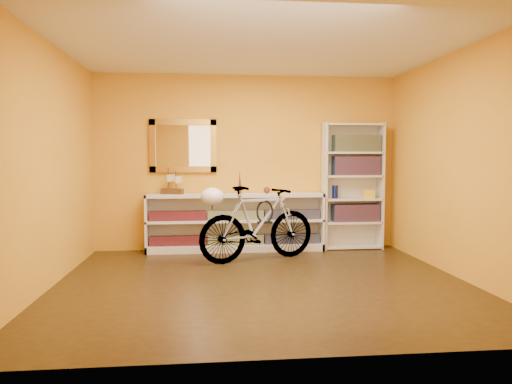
{
  "coord_description": "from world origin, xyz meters",
  "views": [
    {
      "loc": [
        -0.59,
        -5.07,
        1.36
      ],
      "look_at": [
        0.0,
        0.7,
        0.95
      ],
      "focal_mm": 33.08,
      "sensor_mm": 36.0,
      "label": 1
    }
  ],
  "objects": [
    {
      "name": "travel_mug",
      "position": [
        1.31,
        1.82,
        0.86
      ],
      "size": [
        0.09,
        0.09,
        0.2
      ],
      "primitive_type": "cylinder",
      "color": "navy",
      "rests_on": "bookcase"
    },
    {
      "name": "yellow_bag",
      "position": [
        1.83,
        1.8,
        0.83
      ],
      "size": [
        0.19,
        0.16,
        0.13
      ],
      "primitive_type": "cube",
      "rotation": [
        0.0,
        0.0,
        -0.32
      ],
      "color": "yellow",
      "rests_on": "bookcase"
    },
    {
      "name": "ceiling",
      "position": [
        0.0,
        0.0,
        2.6
      ],
      "size": [
        4.5,
        4.0,
        0.01
      ],
      "primitive_type": "cube",
      "color": "silver",
      "rests_on": "ground"
    },
    {
      "name": "cd_row_upper",
      "position": [
        -0.19,
        1.79,
        0.54
      ],
      "size": [
        2.5,
        0.13,
        0.14
      ],
      "primitive_type": "cube",
      "color": "navy",
      "rests_on": "console_unit"
    },
    {
      "name": "decorative_orb",
      "position": [
        0.28,
        1.81,
        0.9
      ],
      "size": [
        0.1,
        0.1,
        0.1
      ],
      "primitive_type": "sphere",
      "color": "brown",
      "rests_on": "console_unit"
    },
    {
      "name": "bicycle",
      "position": [
        0.07,
        1.11,
        0.5
      ],
      "size": [
        1.02,
        1.75,
        1.0
      ],
      "primitive_type": "imported",
      "rotation": [
        0.0,
        0.0,
        1.93
      ],
      "color": "silver",
      "rests_on": "floor"
    },
    {
      "name": "bookcase",
      "position": [
        1.58,
        1.84,
        0.95
      ],
      "size": [
        0.9,
        0.3,
        1.9
      ],
      "primitive_type": null,
      "color": "silver",
      "rests_on": "floor"
    },
    {
      "name": "console_unit",
      "position": [
        -0.19,
        1.81,
        0.42
      ],
      "size": [
        2.6,
        0.35,
        0.85
      ],
      "primitive_type": null,
      "color": "silver",
      "rests_on": "floor"
    },
    {
      "name": "book_row_c",
      "position": [
        1.63,
        1.84,
        1.59
      ],
      "size": [
        0.7,
        0.22,
        0.25
      ],
      "primitive_type": "cube",
      "color": "#195258",
      "rests_on": "bookcase"
    },
    {
      "name": "cd_row_lower",
      "position": [
        -0.19,
        1.79,
        0.17
      ],
      "size": [
        2.5,
        0.13,
        0.14
      ],
      "primitive_type": "cube",
      "color": "black",
      "rests_on": "console_unit"
    },
    {
      "name": "model_ship",
      "position": [
        -1.11,
        1.81,
        1.04
      ],
      "size": [
        0.34,
        0.23,
        0.38
      ],
      "primitive_type": null,
      "rotation": [
        0.0,
        0.0,
        -0.38
      ],
      "color": "#422512",
      "rests_on": "console_unit"
    },
    {
      "name": "toy_car",
      "position": [
        -0.61,
        1.81,
        0.85
      ],
      "size": [
        0.0,
        0.0,
        0.0
      ],
      "primitive_type": "imported",
      "rotation": [
        0.0,
        0.0,
        1.5
      ],
      "color": "black",
      "rests_on": "console_unit"
    },
    {
      "name": "book_row_b",
      "position": [
        1.63,
        1.84,
        1.25
      ],
      "size": [
        0.7,
        0.22,
        0.28
      ],
      "primitive_type": "cube",
      "color": "maroon",
      "rests_on": "bookcase"
    },
    {
      "name": "u_lock",
      "position": [
        0.16,
        1.15,
        0.65
      ],
      "size": [
        0.23,
        0.02,
        0.23
      ],
      "primitive_type": "torus",
      "rotation": [
        1.57,
        0.0,
        0.0
      ],
      "color": "black",
      "rests_on": "bicycle"
    },
    {
      "name": "bronze_ornament",
      "position": [
        -0.13,
        1.81,
        1.02
      ],
      "size": [
        0.06,
        0.06,
        0.34
      ],
      "primitive_type": "cone",
      "color": "brown",
      "rests_on": "console_unit"
    },
    {
      "name": "red_tin",
      "position": [
        1.38,
        1.87,
        1.56
      ],
      "size": [
        0.18,
        0.18,
        0.19
      ],
      "primitive_type": "cube",
      "rotation": [
        0.0,
        0.0,
        0.32
      ],
      "color": "maroon",
      "rests_on": "bookcase"
    },
    {
      "name": "helmet",
      "position": [
        -0.54,
        0.88,
        0.88
      ],
      "size": [
        0.29,
        0.28,
        0.22
      ],
      "primitive_type": "ellipsoid",
      "color": "white",
      "rests_on": "bicycle"
    },
    {
      "name": "right_wall",
      "position": [
        2.25,
        0.0,
        1.3
      ],
      "size": [
        0.01,
        4.0,
        2.6
      ],
      "primitive_type": "cube",
      "color": "orange",
      "rests_on": "ground"
    },
    {
      "name": "gilt_mirror",
      "position": [
        -0.95,
        1.97,
        1.55
      ],
      "size": [
        0.98,
        0.06,
        0.78
      ],
      "primitive_type": "cube",
      "color": "#94671A",
      "rests_on": "back_wall"
    },
    {
      "name": "left_wall",
      "position": [
        -2.25,
        0.0,
        1.3
      ],
      "size": [
        0.01,
        4.0,
        2.6
      ],
      "primitive_type": "cube",
      "color": "orange",
      "rests_on": "ground"
    },
    {
      "name": "floor",
      "position": [
        0.0,
        0.0,
        -0.01
      ],
      "size": [
        4.5,
        4.0,
        0.01
      ],
      "primitive_type": "cube",
      "color": "black",
      "rests_on": "ground"
    },
    {
      "name": "wall_socket",
      "position": [
        0.9,
        1.99,
        0.25
      ],
      "size": [
        0.09,
        0.02,
        0.09
      ],
      "primitive_type": "cube",
      "color": "silver",
      "rests_on": "back_wall"
    },
    {
      "name": "back_wall",
      "position": [
        0.0,
        2.0,
        1.3
      ],
      "size": [
        4.5,
        0.01,
        2.6
      ],
      "primitive_type": "cube",
      "color": "orange",
      "rests_on": "ground"
    },
    {
      "name": "book_row_a",
      "position": [
        1.63,
        1.84,
        0.55
      ],
      "size": [
        0.7,
        0.22,
        0.26
      ],
      "primitive_type": "cube",
      "color": "maroon",
      "rests_on": "bookcase"
    }
  ]
}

